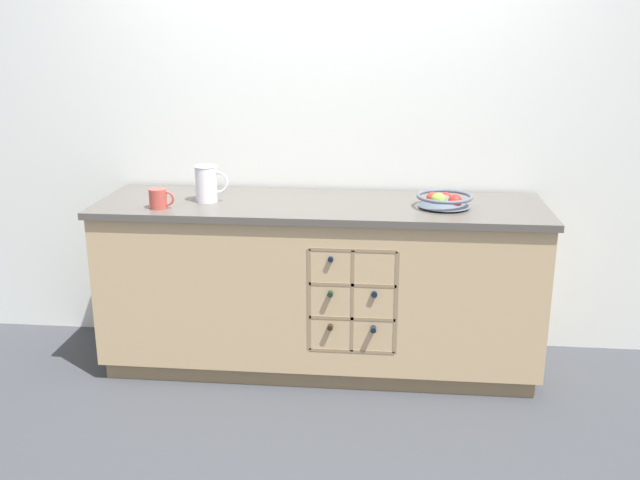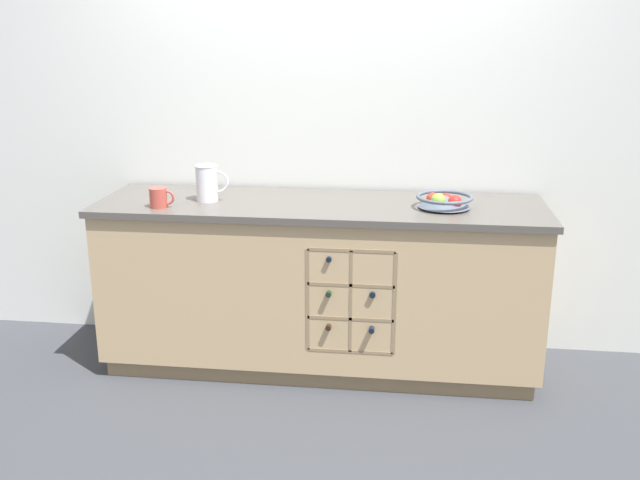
# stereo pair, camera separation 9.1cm
# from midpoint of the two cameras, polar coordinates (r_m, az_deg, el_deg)

# --- Properties ---
(ground_plane) EXTENTS (14.00, 14.00, 0.00)m
(ground_plane) POSITION_cam_midpoint_polar(r_m,az_deg,el_deg) (4.02, -0.66, -9.82)
(ground_plane) COLOR #383A3F
(back_wall) EXTENTS (4.69, 0.06, 2.55)m
(back_wall) POSITION_cam_midpoint_polar(r_m,az_deg,el_deg) (4.01, -0.12, 9.26)
(back_wall) COLOR silver
(back_wall) RESTS_ON ground_plane
(kitchen_island) EXTENTS (2.33, 0.69, 0.92)m
(kitchen_island) POSITION_cam_midpoint_polar(r_m,az_deg,el_deg) (3.83, -0.66, -3.60)
(kitchen_island) COLOR #8B7354
(kitchen_island) RESTS_ON ground_plane
(fruit_bowl) EXTENTS (0.28, 0.28, 0.08)m
(fruit_bowl) POSITION_cam_midpoint_polar(r_m,az_deg,el_deg) (3.64, 9.19, 3.22)
(fruit_bowl) COLOR #4C5666
(fruit_bowl) RESTS_ON kitchen_island
(white_pitcher) EXTENTS (0.18, 0.12, 0.19)m
(white_pitcher) POSITION_cam_midpoint_polar(r_m,az_deg,el_deg) (3.76, -9.74, 4.53)
(white_pitcher) COLOR white
(white_pitcher) RESTS_ON kitchen_island
(ceramic_mug) EXTENTS (0.13, 0.09, 0.10)m
(ceramic_mug) POSITION_cam_midpoint_polar(r_m,az_deg,el_deg) (3.68, -13.48, 3.24)
(ceramic_mug) COLOR #B7473D
(ceramic_mug) RESTS_ON kitchen_island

